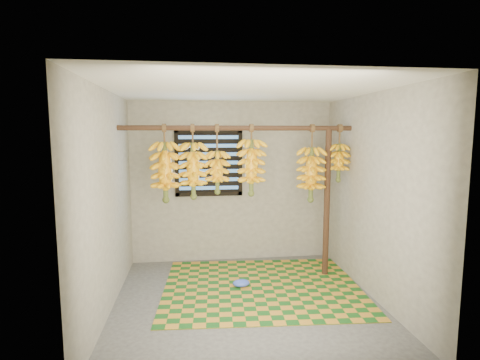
{
  "coord_description": "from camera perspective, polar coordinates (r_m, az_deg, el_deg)",
  "views": [
    {
      "loc": [
        -0.59,
        -4.07,
        1.93
      ],
      "look_at": [
        0.0,
        0.55,
        1.35
      ],
      "focal_mm": 28.0,
      "sensor_mm": 36.0,
      "label": 1
    }
  ],
  "objects": [
    {
      "name": "banana_bunch_d",
      "position": [
        4.85,
        1.72,
        1.93
      ],
      "size": [
        0.36,
        0.36,
        0.92
      ],
      "color": "brown",
      "rests_on": "hanging_pole"
    },
    {
      "name": "wall_left",
      "position": [
        4.24,
        -19.66,
        -3.24
      ],
      "size": [
        0.01,
        3.0,
        2.4
      ],
      "primitive_type": "cube",
      "color": "gray",
      "rests_on": "floor"
    },
    {
      "name": "woven_mat",
      "position": [
        4.92,
        3.35,
        -15.94
      ],
      "size": [
        2.56,
        2.11,
        0.01
      ],
      "primitive_type": "cube",
      "rotation": [
        0.0,
        0.0,
        -0.06
      ],
      "color": "#185419",
      "rests_on": "floor"
    },
    {
      "name": "floor",
      "position": [
        4.55,
        0.92,
        -18.09
      ],
      "size": [
        3.0,
        3.0,
        0.01
      ],
      "primitive_type": "cube",
      "color": "#464646",
      "rests_on": "ground"
    },
    {
      "name": "banana_bunch_c",
      "position": [
        4.81,
        -3.49,
        1.22
      ],
      "size": [
        0.31,
        0.31,
        0.89
      ],
      "color": "brown",
      "rests_on": "hanging_pole"
    },
    {
      "name": "plastic_bag",
      "position": [
        4.9,
        0.18,
        -15.43
      ],
      "size": [
        0.23,
        0.18,
        0.09
      ],
      "primitive_type": "ellipsoid",
      "rotation": [
        0.0,
        0.0,
        0.11
      ],
      "color": "#3F5DEB",
      "rests_on": "woven_mat"
    },
    {
      "name": "banana_bunch_f",
      "position": [
        5.17,
        14.82,
        2.6
      ],
      "size": [
        0.27,
        0.27,
        0.76
      ],
      "color": "brown",
      "rests_on": "hanging_pole"
    },
    {
      "name": "window",
      "position": [
        5.57,
        -4.78,
        2.64
      ],
      "size": [
        1.0,
        0.04,
        1.0
      ],
      "color": "black",
      "rests_on": "wall_back"
    },
    {
      "name": "banana_bunch_e",
      "position": [
        5.05,
        10.79,
        0.86
      ],
      "size": [
        0.36,
        0.36,
        1.02
      ],
      "color": "brown",
      "rests_on": "hanging_pole"
    },
    {
      "name": "banana_bunch_a",
      "position": [
        4.81,
        -11.32,
        1.2
      ],
      "size": [
        0.36,
        0.36,
        0.98
      ],
      "color": "brown",
      "rests_on": "hanging_pole"
    },
    {
      "name": "banana_bunch_b",
      "position": [
        4.8,
        -7.14,
        1.43
      ],
      "size": [
        0.35,
        0.35,
        0.95
      ],
      "color": "brown",
      "rests_on": "hanging_pole"
    },
    {
      "name": "support_post",
      "position": [
        5.18,
        13.09,
        -3.43
      ],
      "size": [
        0.08,
        0.08,
        2.0
      ],
      "primitive_type": "cylinder",
      "color": "#492E1D",
      "rests_on": "floor"
    },
    {
      "name": "ceiling",
      "position": [
        4.14,
        0.99,
        13.68
      ],
      "size": [
        3.0,
        3.0,
        0.01
      ],
      "primitive_type": "cube",
      "color": "silver",
      "rests_on": "wall_back"
    },
    {
      "name": "wall_back",
      "position": [
        5.66,
        -1.22,
        -0.32
      ],
      "size": [
        3.0,
        0.01,
        2.4
      ],
      "primitive_type": "cube",
      "color": "gray",
      "rests_on": "floor"
    },
    {
      "name": "wall_right",
      "position": [
        4.64,
        19.71,
        -2.38
      ],
      "size": [
        0.01,
        3.0,
        2.4
      ],
      "primitive_type": "cube",
      "color": "gray",
      "rests_on": "floor"
    },
    {
      "name": "hanging_pole",
      "position": [
        4.81,
        -0.23,
        7.93
      ],
      "size": [
        3.0,
        0.06,
        0.06
      ],
      "primitive_type": "cylinder",
      "rotation": [
        0.0,
        1.57,
        0.0
      ],
      "color": "#492E1D",
      "rests_on": "wall_left"
    }
  ]
}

